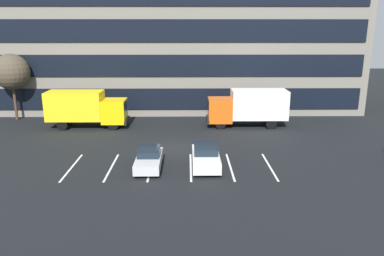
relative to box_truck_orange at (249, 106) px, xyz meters
The scene contains 8 objects.
ground_plane 10.15m from the box_truck_orange, 136.53° to the right, with size 120.00×120.00×0.00m, color black.
office_building 14.22m from the box_truck_orange, 122.99° to the left, with size 41.63×14.01×14.40m.
lot_markings 13.48m from the box_truck_orange, 122.76° to the right, with size 14.14×5.40×0.01m.
box_truck_orange is the anchor object (origin of this frame).
box_truck_yellow_all 15.97m from the box_truck_orange, behind, with size 7.70×2.55×3.57m.
sedan_white 12.21m from the box_truck_orange, 113.07° to the right, with size 1.86×4.45×1.60m.
sedan_silver 14.44m from the box_truck_orange, 127.42° to the right, with size 1.70×4.07×1.46m.
bare_tree 24.59m from the box_truck_orange, behind, with size 3.70×3.70×6.93m.
Camera 1 is at (1.18, -29.29, 9.57)m, focal length 35.15 mm.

